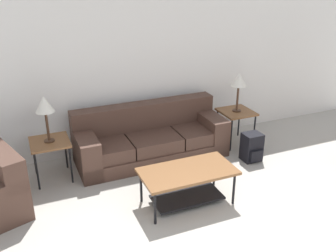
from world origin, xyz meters
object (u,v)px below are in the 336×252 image
at_px(couch, 150,139).
at_px(side_table_right, 236,114).
at_px(coffee_table, 187,179).
at_px(backpack, 252,147).
at_px(table_lamp_left, 45,106).
at_px(table_lamp_right, 239,81).
at_px(side_table_left, 50,145).

distance_m(couch, side_table_right, 1.51).
xyz_separation_m(coffee_table, backpack, (1.40, 0.64, -0.13)).
xyz_separation_m(coffee_table, table_lamp_left, (-1.48, 1.27, 0.74)).
distance_m(couch, table_lamp_left, 1.69).
xyz_separation_m(side_table_right, table_lamp_right, (-0.00, -0.00, 0.57)).
relative_size(couch, backpack, 5.22).
xyz_separation_m(side_table_left, backpack, (2.88, -0.63, -0.30)).
bearing_deg(side_table_left, couch, 2.73).
relative_size(table_lamp_left, table_lamp_right, 1.00).
bearing_deg(couch, backpack, -26.70).
bearing_deg(table_lamp_left, coffee_table, -40.75).
height_order(table_lamp_right, backpack, table_lamp_right).
xyz_separation_m(coffee_table, side_table_right, (1.50, 1.27, 0.17)).
distance_m(table_lamp_left, table_lamp_right, 2.97).
bearing_deg(table_lamp_right, side_table_right, 63.43).
distance_m(side_table_left, table_lamp_left, 0.57).
relative_size(side_table_left, side_table_right, 1.00).
xyz_separation_m(side_table_right, backpack, (-0.10, -0.63, -0.30)).
height_order(couch, side_table_right, couch).
distance_m(side_table_left, backpack, 2.96).
bearing_deg(side_table_left, table_lamp_right, -0.00).
relative_size(coffee_table, table_lamp_left, 1.80).
bearing_deg(couch, table_lamp_right, -2.73).
bearing_deg(coffee_table, side_table_right, 40.35).
relative_size(side_table_left, table_lamp_left, 0.89).
xyz_separation_m(coffee_table, side_table_left, (-1.48, 1.27, 0.17)).
height_order(side_table_left, table_lamp_left, table_lamp_left).
distance_m(coffee_table, side_table_right, 1.97).
bearing_deg(couch, coffee_table, -90.43).
xyz_separation_m(couch, side_table_right, (1.49, -0.07, 0.22)).
bearing_deg(backpack, couch, 153.30).
xyz_separation_m(couch, backpack, (1.39, -0.70, -0.08)).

